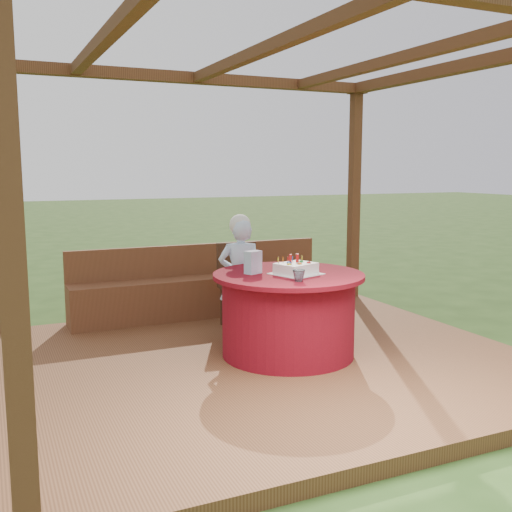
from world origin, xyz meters
The scene contains 10 objects.
ground centered at (0.00, 0.00, 0.00)m, with size 60.00×60.00×0.00m, color #274416.
deck centered at (0.00, 0.00, 0.06)m, with size 4.50×4.00×0.12m, color brown.
pergola centered at (0.00, 0.00, 2.41)m, with size 4.50×4.00×2.72m.
bench centered at (0.00, 1.72, 0.38)m, with size 3.00×0.42×0.80m.
table centered at (0.20, -0.01, 0.50)m, with size 1.34×1.34×0.75m.
chair centered at (0.20, 1.10, 0.61)m, with size 0.46×0.46×0.89m.
elderly_woman centered at (0.04, 0.72, 0.74)m, with size 0.50×0.41×1.23m.
birthday_cake centered at (0.24, -0.07, 0.92)m, with size 0.47×0.47×0.17m.
gift_bag centered at (-0.09, 0.11, 0.97)m, with size 0.14×0.09×0.20m, color #E493C9.
drinking_glass centered at (0.10, -0.39, 0.92)m, with size 0.10×0.10×0.10m, color silver.
Camera 1 is at (-2.22, -4.65, 1.79)m, focal length 42.00 mm.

